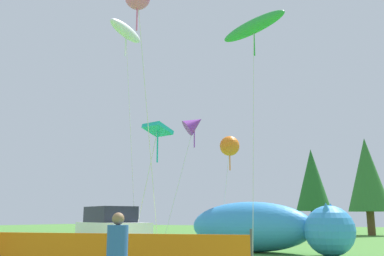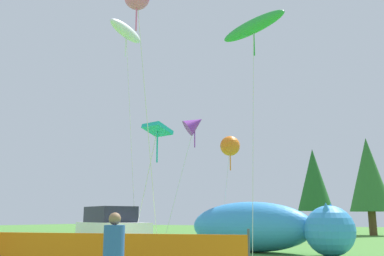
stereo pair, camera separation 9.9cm
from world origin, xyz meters
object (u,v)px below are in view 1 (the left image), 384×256
Objects in this scene: kite_orange_flower at (230,146)px; kite_teal_diamond at (157,131)px; kite_purple_delta at (194,124)px; parked_car at (111,231)px; kite_white_ghost at (126,32)px; inflatable_cat at (262,229)px; folding_chair at (144,254)px; kite_green_fish at (254,27)px.

kite_orange_flower is 1.13× the size of kite_teal_diamond.
kite_teal_diamond is 6.56m from kite_purple_delta.
kite_purple_delta is (-1.61, 6.15, 1.63)m from kite_teal_diamond.
kite_orange_flower is (2.67, 6.30, 4.25)m from parked_car.
kite_orange_flower is 2.25m from kite_purple_delta.
parked_car is 4.66m from kite_teal_diamond.
kite_orange_flower is 0.52× the size of kite_white_ghost.
kite_orange_flower is at bearing 93.73° from parked_car.
parked_car is at bearing -62.72° from kite_white_ghost.
inflatable_cat is at bearing 62.86° from kite_teal_diamond.
kite_orange_flower reaches higher than folding_chair.
inflatable_cat is 11.52m from kite_white_ghost.
kite_orange_flower is (-2.35, 2.05, 4.19)m from inflatable_cat.
kite_teal_diamond is 0.72× the size of kite_purple_delta.
inflatable_cat is 6.62m from kite_teal_diamond.
kite_teal_diamond is at bearing -75.34° from kite_purple_delta.
kite_teal_diamond is 7.05m from kite_white_ghost.
kite_white_ghost is (-5.86, -2.61, 9.56)m from inflatable_cat.
inflatable_cat is 5.22m from kite_orange_flower.
kite_purple_delta is (0.94, 5.57, 5.48)m from parked_car.
kite_green_fish is at bearing 41.94° from parked_car.
inflatable_cat is 0.80× the size of kite_green_fish.
kite_white_ghost is (-3.39, 2.22, 5.77)m from kite_teal_diamond.
kite_orange_flower reaches higher than parked_car.
kite_purple_delta is (-1.74, -0.73, 1.23)m from kite_orange_flower.
parked_car is at bearing -99.53° from kite_purple_delta.
kite_white_ghost is 5.98m from kite_purple_delta.
folding_chair is at bearing -103.80° from kite_green_fish.
kite_green_fish is at bearing -38.92° from kite_purple_delta.
inflatable_cat is (0.57, 8.39, 0.50)m from folding_chair.
folding_chair is 11.90m from kite_purple_delta.
kite_teal_diamond is (-2.48, -4.83, 3.79)m from inflatable_cat.
kite_teal_diamond is (2.54, -0.58, 3.86)m from parked_car.
folding_chair is 12.75m from kite_white_ghost.
kite_purple_delta is at bearing 104.66° from kite_teal_diamond.
kite_purple_delta is at bearing 94.12° from folding_chair.
parked_car is 10.36m from kite_green_fish.
kite_green_fish is (1.41, 5.73, 8.83)m from folding_chair.
parked_car is 0.74× the size of kite_orange_flower.
kite_green_fish is 1.97× the size of kite_teal_diamond.
parked_car is 0.84× the size of kite_teal_diamond.
kite_white_ghost is 1.54× the size of kite_purple_delta.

